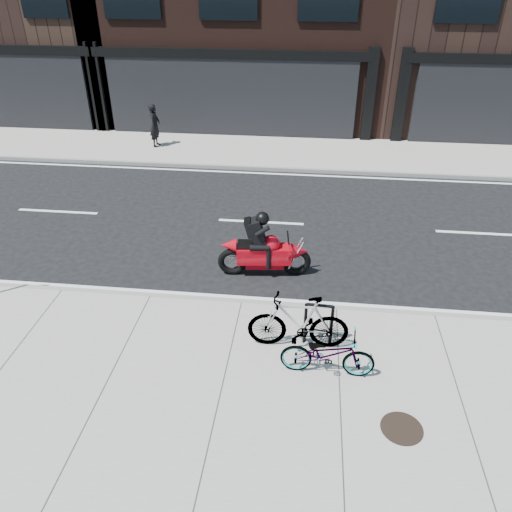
# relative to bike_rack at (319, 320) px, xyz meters

# --- Properties ---
(ground) EXTENTS (120.00, 120.00, 0.00)m
(ground) POSITION_rel_bike_rack_xyz_m (-1.60, 3.10, -0.67)
(ground) COLOR black
(ground) RESTS_ON ground
(sidewalk_near) EXTENTS (60.00, 6.00, 0.13)m
(sidewalk_near) POSITION_rel_bike_rack_xyz_m (-1.60, -1.90, -0.60)
(sidewalk_near) COLOR gray
(sidewalk_near) RESTS_ON ground
(sidewalk_far) EXTENTS (60.00, 3.50, 0.13)m
(sidewalk_far) POSITION_rel_bike_rack_xyz_m (-1.60, 10.85, -0.60)
(sidewalk_far) COLOR gray
(sidewalk_far) RESTS_ON ground
(bike_rack) EXTENTS (0.55, 0.09, 0.91)m
(bike_rack) POSITION_rel_bike_rack_xyz_m (0.00, 0.00, 0.00)
(bike_rack) COLOR black
(bike_rack) RESTS_ON sidewalk_near
(bicycle_front) EXTENTS (1.64, 0.60, 0.86)m
(bicycle_front) POSITION_rel_bike_rack_xyz_m (0.16, -0.77, -0.11)
(bicycle_front) COLOR gray
(bicycle_front) RESTS_ON sidewalk_near
(bicycle_rear) EXTENTS (1.89, 0.61, 1.12)m
(bicycle_rear) POSITION_rel_bike_rack_xyz_m (-0.37, -0.12, 0.03)
(bicycle_rear) COLOR gray
(bicycle_rear) RESTS_ON sidewalk_near
(motorcycle) EXTENTS (2.17, 0.60, 1.62)m
(motorcycle) POSITION_rel_bike_rack_xyz_m (-1.16, 2.48, -0.01)
(motorcycle) COLOR black
(motorcycle) RESTS_ON ground
(pedestrian) EXTENTS (0.39, 0.59, 1.60)m
(pedestrian) POSITION_rel_bike_rack_xyz_m (-6.25, 10.82, 0.26)
(pedestrian) COLOR black
(pedestrian) RESTS_ON sidewalk_far
(manhole_cover) EXTENTS (0.87, 0.87, 0.02)m
(manhole_cover) POSITION_rel_bike_rack_xyz_m (1.33, -1.88, -0.53)
(manhole_cover) COLOR black
(manhole_cover) RESTS_ON sidewalk_near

